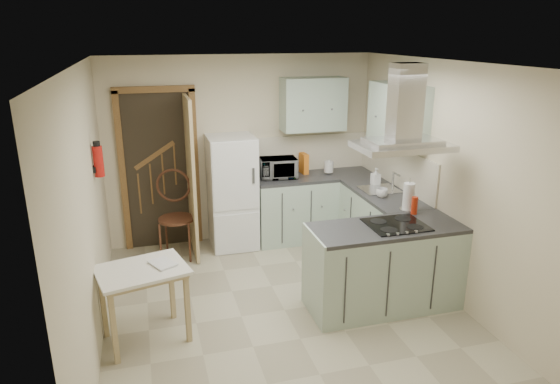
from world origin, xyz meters
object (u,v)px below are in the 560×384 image
object	(u,v)px
fridge	(232,192)
extractor_hood	(402,146)
peninsula	(384,266)
drop_leaf_table	(145,304)
bentwood_chair	(176,219)
microwave	(278,168)

from	to	relation	value
fridge	extractor_hood	bearing A→B (deg)	-56.21
peninsula	drop_leaf_table	xyz separation A→B (m)	(-2.41, 0.04, -0.08)
peninsula	drop_leaf_table	size ratio (longest dim) A/B	1.99
extractor_hood	drop_leaf_table	xyz separation A→B (m)	(-2.51, 0.04, -1.35)
peninsula	bentwood_chair	world-z (taller)	bentwood_chair
peninsula	extractor_hood	bearing A→B (deg)	0.00
fridge	bentwood_chair	bearing A→B (deg)	-168.19
extractor_hood	bentwood_chair	xyz separation A→B (m)	(-2.08, 1.82, -1.21)
bentwood_chair	peninsula	bearing A→B (deg)	-28.10
peninsula	fridge	bearing A→B (deg)	121.74
drop_leaf_table	microwave	size ratio (longest dim) A/B	1.62
extractor_hood	fridge	bearing A→B (deg)	123.79
peninsula	extractor_hood	world-z (taller)	extractor_hood
drop_leaf_table	microwave	distance (m)	2.75
microwave	bentwood_chair	bearing A→B (deg)	-168.15
peninsula	microwave	size ratio (longest dim) A/B	3.22
fridge	peninsula	bearing A→B (deg)	-58.26
extractor_hood	microwave	world-z (taller)	extractor_hood
fridge	extractor_hood	xyz separation A→B (m)	(1.32, -1.98, 0.97)
bentwood_chair	microwave	bearing A→B (deg)	21.71
extractor_hood	bentwood_chair	size ratio (longest dim) A/B	0.88
peninsula	bentwood_chair	bearing A→B (deg)	137.35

